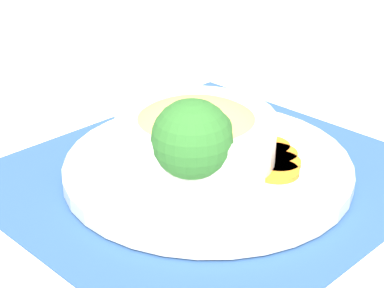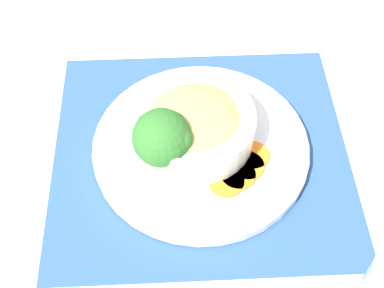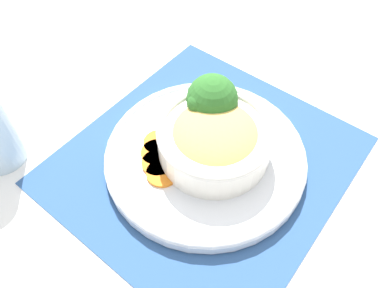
{
  "view_description": "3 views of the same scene",
  "coord_description": "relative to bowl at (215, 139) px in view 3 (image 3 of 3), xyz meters",
  "views": [
    {
      "loc": [
        0.49,
        0.36,
        0.34
      ],
      "look_at": [
        0.0,
        -0.02,
        0.04
      ],
      "focal_mm": 60.0,
      "sensor_mm": 36.0,
      "label": 1
    },
    {
      "loc": [
        0.09,
        0.45,
        0.62
      ],
      "look_at": [
        0.02,
        0.02,
        0.04
      ],
      "focal_mm": 50.0,
      "sensor_mm": 36.0,
      "label": 2
    },
    {
      "loc": [
        -0.3,
        -0.16,
        0.48
      ],
      "look_at": [
        -0.01,
        0.02,
        0.04
      ],
      "focal_mm": 35.0,
      "sensor_mm": 36.0,
      "label": 3
    }
  ],
  "objects": [
    {
      "name": "broccoli_floret",
      "position": [
        0.05,
        0.03,
        0.02
      ],
      "size": [
        0.08,
        0.08,
        0.09
      ],
      "color": "#84AD5B",
      "rests_on": "plate"
    },
    {
      "name": "carrot_slice_extra",
      "position": [
        -0.07,
        0.04,
        -0.03
      ],
      "size": [
        0.05,
        0.05,
        0.01
      ],
      "color": "orange",
      "rests_on": "plate"
    },
    {
      "name": "ground_plane",
      "position": [
        -0.01,
        0.01,
        -0.05
      ],
      "size": [
        4.0,
        4.0,
        0.0
      ],
      "primitive_type": "plane",
      "color": "white"
    },
    {
      "name": "plate",
      "position": [
        -0.01,
        0.01,
        -0.04
      ],
      "size": [
        0.31,
        0.31,
        0.02
      ],
      "color": "silver",
      "rests_on": "placemat"
    },
    {
      "name": "carrot_slice_near",
      "position": [
        -0.03,
        0.08,
        -0.03
      ],
      "size": [
        0.05,
        0.05,
        0.01
      ],
      "color": "orange",
      "rests_on": "plate"
    },
    {
      "name": "bowl",
      "position": [
        0.0,
        0.0,
        0.0
      ],
      "size": [
        0.17,
        0.17,
        0.07
      ],
      "color": "silver",
      "rests_on": "plate"
    },
    {
      "name": "placemat",
      "position": [
        -0.01,
        0.01,
        -0.05
      ],
      "size": [
        0.46,
        0.44,
        0.0
      ],
      "color": "#2D5184",
      "rests_on": "ground_plane"
    },
    {
      "name": "carrot_slice_middle",
      "position": [
        -0.05,
        0.07,
        -0.03
      ],
      "size": [
        0.05,
        0.05,
        0.01
      ],
      "color": "orange",
      "rests_on": "plate"
    },
    {
      "name": "carrot_slice_far",
      "position": [
        -0.06,
        0.06,
        -0.03
      ],
      "size": [
        0.05,
        0.05,
        0.01
      ],
      "color": "orange",
      "rests_on": "plate"
    }
  ]
}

